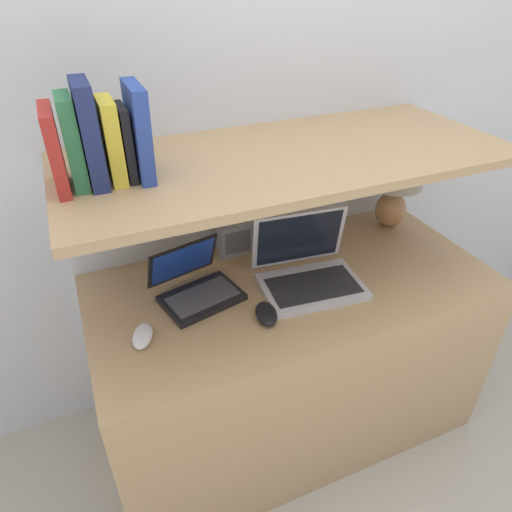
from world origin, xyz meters
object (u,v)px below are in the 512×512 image
at_px(book_blue, 139,132).
at_px(book_yellow, 111,141).
at_px(laptop_small, 196,286).
at_px(book_red, 55,150).
at_px(book_green, 72,143).
at_px(second_mouse, 143,336).
at_px(book_black, 126,143).
at_px(laptop_large, 308,270).
at_px(router_box, 234,238).
at_px(computer_mouse, 266,314).
at_px(book_navy, 89,135).
at_px(table_lamp, 395,182).

bearing_deg(book_blue, book_yellow, 180.00).
distance_m(laptop_small, book_red, 0.59).
bearing_deg(laptop_small, book_green, 177.83).
relative_size(book_red, book_yellow, 0.97).
xyz_separation_m(laptop_small, book_red, (-0.32, 0.01, 0.50)).
relative_size(second_mouse, book_black, 0.64).
distance_m(laptop_large, book_blue, 0.71).
bearing_deg(book_green, router_box, 20.89).
relative_size(book_yellow, book_black, 1.10).
bearing_deg(book_yellow, computer_mouse, -30.79).
bearing_deg(book_navy, book_yellow, 0.00).
bearing_deg(book_blue, laptop_small, -5.38).
distance_m(table_lamp, router_box, 0.67).
bearing_deg(laptop_large, computer_mouse, -150.58).
height_order(table_lamp, book_black, book_black).
bearing_deg(book_navy, book_blue, -0.00).
bearing_deg(router_box, laptop_large, -59.80).
relative_size(table_lamp, laptop_large, 0.84).
relative_size(book_red, book_blue, 0.85).
bearing_deg(book_red, computer_mouse, -23.13).
height_order(book_red, book_navy, book_navy).
xyz_separation_m(book_red, book_yellow, (0.14, 0.00, 0.00)).
distance_m(table_lamp, second_mouse, 1.12).
relative_size(computer_mouse, second_mouse, 1.03).
bearing_deg(book_navy, book_red, 180.00).
xyz_separation_m(table_lamp, book_yellow, (-1.05, -0.13, 0.35)).
xyz_separation_m(second_mouse, book_blue, (0.09, 0.15, 0.54)).
xyz_separation_m(computer_mouse, book_green, (-0.44, 0.21, 0.54)).
height_order(laptop_large, book_blue, book_blue).
height_order(laptop_small, book_yellow, book_yellow).
xyz_separation_m(laptop_small, computer_mouse, (0.16, -0.20, -0.02)).
height_order(laptop_small, router_box, laptop_small).
height_order(router_box, book_blue, book_blue).
height_order(table_lamp, book_blue, book_blue).
xyz_separation_m(second_mouse, router_box, (0.41, 0.34, 0.05)).
bearing_deg(book_yellow, second_mouse, -98.97).
bearing_deg(laptop_small, second_mouse, -144.97).
bearing_deg(laptop_large, table_lamp, 23.65).
height_order(table_lamp, book_navy, book_navy).
height_order(table_lamp, book_red, book_red).
xyz_separation_m(book_black, book_blue, (0.04, -0.00, 0.02)).
height_order(laptop_large, book_green, book_green).
xyz_separation_m(computer_mouse, book_red, (-0.48, 0.21, 0.52)).
relative_size(router_box, book_blue, 0.52).
distance_m(book_red, book_blue, 0.21).
bearing_deg(book_navy, laptop_small, -2.58).
height_order(laptop_large, router_box, laptop_large).
bearing_deg(table_lamp, laptop_small, -170.92).
height_order(table_lamp, router_box, table_lamp).
xyz_separation_m(router_box, book_blue, (-0.32, -0.18, 0.50)).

